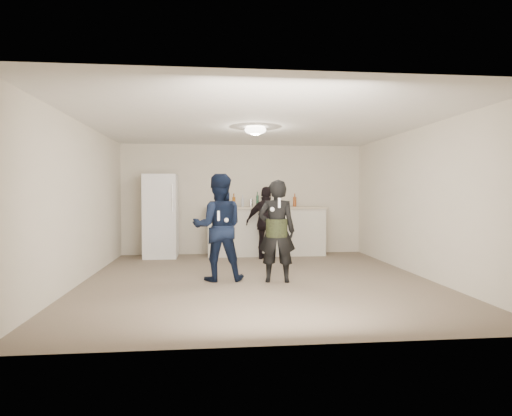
{
  "coord_description": "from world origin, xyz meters",
  "views": [
    {
      "loc": [
        -0.73,
        -6.82,
        1.4
      ],
      "look_at": [
        0.0,
        0.2,
        1.15
      ],
      "focal_mm": 30.0,
      "sensor_mm": 36.0,
      "label": 1
    }
  ],
  "objects": [
    {
      "name": "floor",
      "position": [
        0.0,
        0.0,
        0.0
      ],
      "size": [
        6.0,
        6.0,
        0.0
      ],
      "primitive_type": "plane",
      "color": "#6B5B4C",
      "rests_on": "ground"
    },
    {
      "name": "ceiling",
      "position": [
        0.0,
        0.0,
        2.5
      ],
      "size": [
        6.0,
        6.0,
        0.0
      ],
      "primitive_type": "plane",
      "rotation": [
        3.14,
        0.0,
        0.0
      ],
      "color": "silver",
      "rests_on": "wall_back"
    },
    {
      "name": "wall_back",
      "position": [
        0.0,
        3.0,
        1.25
      ],
      "size": [
        6.0,
        0.0,
        6.0
      ],
      "primitive_type": "plane",
      "rotation": [
        1.57,
        0.0,
        0.0
      ],
      "color": "beige",
      "rests_on": "floor"
    },
    {
      "name": "wall_front",
      "position": [
        0.0,
        -3.0,
        1.25
      ],
      "size": [
        6.0,
        0.0,
        6.0
      ],
      "primitive_type": "plane",
      "rotation": [
        -1.57,
        0.0,
        0.0
      ],
      "color": "beige",
      "rests_on": "floor"
    },
    {
      "name": "wall_left",
      "position": [
        -2.75,
        0.0,
        1.25
      ],
      "size": [
        0.0,
        6.0,
        6.0
      ],
      "primitive_type": "plane",
      "rotation": [
        1.57,
        0.0,
        1.57
      ],
      "color": "beige",
      "rests_on": "floor"
    },
    {
      "name": "wall_right",
      "position": [
        2.75,
        0.0,
        1.25
      ],
      "size": [
        0.0,
        6.0,
        6.0
      ],
      "primitive_type": "plane",
      "rotation": [
        1.57,
        0.0,
        -1.57
      ],
      "color": "beige",
      "rests_on": "floor"
    },
    {
      "name": "counter",
      "position": [
        0.49,
        2.67,
        0.53
      ],
      "size": [
        2.6,
        0.56,
        1.05
      ],
      "primitive_type": "cube",
      "color": "beige",
      "rests_on": "floor"
    },
    {
      "name": "counter_top",
      "position": [
        0.49,
        2.67,
        1.07
      ],
      "size": [
        2.68,
        0.64,
        0.04
      ],
      "primitive_type": "cube",
      "color": "beige",
      "rests_on": "counter"
    },
    {
      "name": "fridge",
      "position": [
        -1.83,
        2.6,
        0.9
      ],
      "size": [
        0.7,
        0.7,
        1.8
      ],
      "primitive_type": "cube",
      "color": "white",
      "rests_on": "floor"
    },
    {
      "name": "fridge_handle",
      "position": [
        -1.55,
        2.23,
        1.3
      ],
      "size": [
        0.02,
        0.02,
        0.6
      ],
      "primitive_type": "cylinder",
      "color": "silver",
      "rests_on": "fridge"
    },
    {
      "name": "ceiling_dome",
      "position": [
        0.0,
        0.3,
        2.45
      ],
      "size": [
        0.36,
        0.36,
        0.16
      ],
      "primitive_type": "ellipsoid",
      "color": "white",
      "rests_on": "ceiling"
    },
    {
      "name": "shaker",
      "position": [
        0.14,
        2.61,
        1.18
      ],
      "size": [
        0.08,
        0.08,
        0.17
      ],
      "primitive_type": "cylinder",
      "color": "silver",
      "rests_on": "counter_top"
    },
    {
      "name": "man",
      "position": [
        -0.63,
        0.01,
        0.85
      ],
      "size": [
        0.83,
        0.65,
        1.7
      ],
      "primitive_type": "imported",
      "rotation": [
        0.0,
        0.0,
        3.15
      ],
      "color": "#0E1B3A",
      "rests_on": "floor"
    },
    {
      "name": "woman",
      "position": [
        0.28,
        -0.21,
        0.8
      ],
      "size": [
        0.63,
        0.46,
        1.6
      ],
      "primitive_type": "imported",
      "rotation": [
        0.0,
        0.0,
        3.0
      ],
      "color": "black",
      "rests_on": "floor"
    },
    {
      "name": "camo_shorts",
      "position": [
        0.28,
        -0.21,
        0.85
      ],
      "size": [
        0.34,
        0.34,
        0.28
      ],
      "primitive_type": "cylinder",
      "color": "#2D3B1A",
      "rests_on": "woman"
    },
    {
      "name": "spectator",
      "position": [
        0.43,
        2.14,
        0.77
      ],
      "size": [
        0.97,
        0.63,
        1.53
      ],
      "primitive_type": "imported",
      "rotation": [
        0.0,
        0.0,
        2.83
      ],
      "color": "black",
      "rests_on": "floor"
    },
    {
      "name": "remote_man",
      "position": [
        -0.63,
        -0.27,
        1.05
      ],
      "size": [
        0.04,
        0.04,
        0.15
      ],
      "primitive_type": "cube",
      "color": "white",
      "rests_on": "man"
    },
    {
      "name": "nunchuk_man",
      "position": [
        -0.51,
        -0.24,
        0.98
      ],
      "size": [
        0.07,
        0.07,
        0.07
      ],
      "primitive_type": "sphere",
      "color": "white",
      "rests_on": "man"
    },
    {
      "name": "remote_woman",
      "position": [
        0.28,
        -0.46,
        1.25
      ],
      "size": [
        0.04,
        0.04,
        0.15
      ],
      "primitive_type": "cube",
      "color": "silver",
      "rests_on": "woman"
    },
    {
      "name": "nunchuk_woman",
      "position": [
        0.18,
        -0.43,
        1.15
      ],
      "size": [
        0.07,
        0.07,
        0.07
      ],
      "primitive_type": "sphere",
      "color": "white",
      "rests_on": "woman"
    },
    {
      "name": "bottle_cluster",
      "position": [
        0.37,
        2.71,
        1.2
      ],
      "size": [
        1.47,
        0.31,
        0.26
      ],
      "color": "silver",
      "rests_on": "counter_top"
    }
  ]
}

